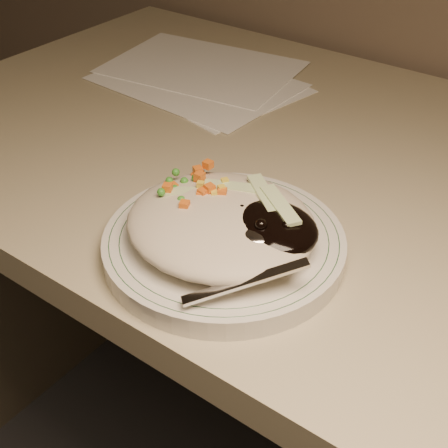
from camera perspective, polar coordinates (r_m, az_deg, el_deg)
The scene contains 5 objects.
desk at distance 0.89m, azimuth 12.97°, elevation -7.60°, with size 1.40×0.70×0.74m.
plate at distance 0.63m, azimuth -0.00°, elevation -1.91°, with size 0.24×0.24×0.02m, color silver.
plate_rim at distance 0.63m, azimuth -0.00°, elevation -1.18°, with size 0.23×0.23×0.00m.
meal at distance 0.61m, azimuth 0.28°, elevation 0.25°, with size 0.21×0.19×0.05m.
papers at distance 1.03m, azimuth -2.17°, elevation 13.36°, with size 0.36×0.30×0.00m.
Camera 1 is at (0.21, 0.76, 1.14)m, focal length 50.00 mm.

